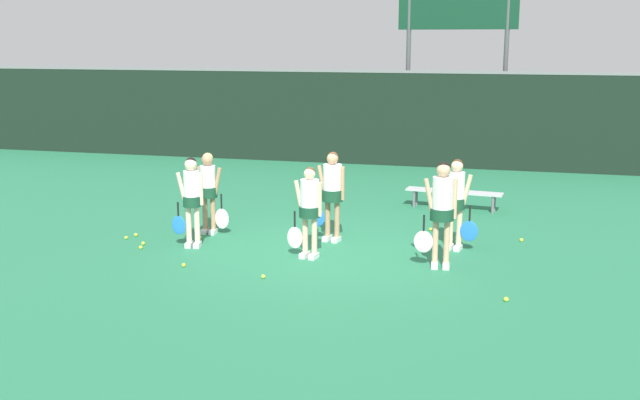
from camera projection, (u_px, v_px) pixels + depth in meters
ground_plane at (320, 249)px, 13.67m from camera, size 140.00×140.00×0.00m
fence_windscreen at (400, 118)px, 22.33m from camera, size 60.00×0.08×2.85m
scoreboard at (458, 22)px, 22.54m from camera, size 3.58×0.15×5.45m
bench_courtside at (454, 193)px, 16.80m from camera, size 2.18×0.59×0.42m
player_0 at (191, 194)px, 13.62m from camera, size 0.60×0.33×1.67m
player_1 at (309, 205)px, 12.93m from camera, size 0.65×0.37×1.61m
player_2 at (442, 205)px, 12.34m from camera, size 0.69×0.39×1.79m
player_3 at (209, 186)px, 14.58m from camera, size 0.64×0.35×1.60m
player_4 at (332, 188)px, 14.01m from camera, size 0.67×0.40×1.71m
player_5 at (456, 197)px, 13.44m from camera, size 0.63×0.34×1.67m
tennis_ball_0 at (263, 277)px, 11.98m from camera, size 0.07×0.07×0.07m
tennis_ball_1 at (431, 229)px, 14.96m from camera, size 0.06×0.06×0.06m
tennis_ball_2 at (184, 265)px, 12.58m from camera, size 0.07×0.07×0.07m
tennis_ball_3 at (136, 235)px, 14.52m from camera, size 0.07×0.07×0.07m
tennis_ball_4 at (143, 243)px, 13.93m from camera, size 0.07×0.07×0.07m
tennis_ball_5 at (126, 238)px, 14.32m from camera, size 0.06×0.06×0.06m
tennis_ball_6 at (521, 240)px, 14.15m from camera, size 0.07×0.07×0.07m
tennis_ball_7 at (141, 247)px, 13.66m from camera, size 0.07×0.07×0.07m
tennis_ball_8 at (506, 299)px, 10.93m from camera, size 0.07×0.07×0.07m
tennis_ball_9 at (200, 238)px, 14.32m from camera, size 0.07×0.07×0.07m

